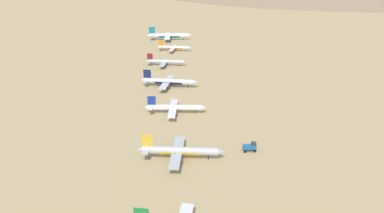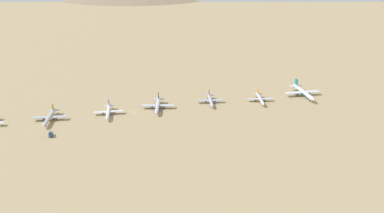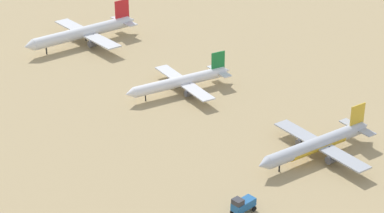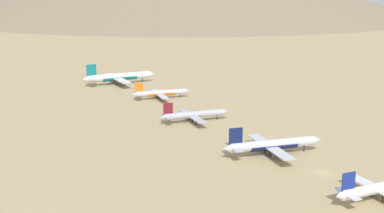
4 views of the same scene
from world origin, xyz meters
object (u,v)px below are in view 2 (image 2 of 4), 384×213
at_px(parked_jet_6, 260,99).
at_px(service_truck, 51,134).
at_px(parked_jet_4, 158,105).
at_px(parked_jet_5, 210,100).
at_px(parked_jet_2, 50,117).
at_px(parked_jet_7, 303,92).
at_px(parked_jet_3, 108,111).

xyz_separation_m(parked_jet_6, service_truck, (58.13, -173.54, -0.76)).
bearing_deg(parked_jet_4, parked_jet_5, 102.25).
relative_size(parked_jet_2, parked_jet_7, 0.81).
height_order(parked_jet_4, parked_jet_6, parked_jet_4).
xyz_separation_m(parked_jet_4, service_truck, (46.89, -79.00, -1.32)).
height_order(parked_jet_2, parked_jet_4, parked_jet_4).
bearing_deg(service_truck, parked_jet_4, 120.69).
bearing_deg(parked_jet_7, parked_jet_2, -79.50).
relative_size(parked_jet_2, parked_jet_3, 1.09).
relative_size(parked_jet_3, parked_jet_7, 0.74).
bearing_deg(parked_jet_7, parked_jet_3, -79.65).
relative_size(parked_jet_2, parked_jet_6, 1.16).
bearing_deg(service_truck, parked_jet_7, 107.75).
relative_size(parked_jet_3, parked_jet_5, 1.04).
distance_m(parked_jet_3, parked_jet_6, 137.93).
bearing_deg(parked_jet_5, parked_jet_7, 97.83).
relative_size(parked_jet_2, service_truck, 6.16).
bearing_deg(parked_jet_4, parked_jet_2, -77.72).
bearing_deg(parked_jet_6, parked_jet_7, 104.71).
bearing_deg(service_truck, parked_jet_6, 108.52).
height_order(parked_jet_5, service_truck, parked_jet_5).
bearing_deg(parked_jet_4, parked_jet_7, 99.37).
distance_m(parked_jet_4, parked_jet_5, 49.09).
bearing_deg(parked_jet_5, service_truck, -65.71).
bearing_deg(parked_jet_4, parked_jet_6, 96.78).
bearing_deg(service_truck, parked_jet_2, -161.67).
distance_m(parked_jet_5, service_truck, 139.31).
xyz_separation_m(parked_jet_4, parked_jet_7, (-22.95, 139.17, 0.66)).
height_order(parked_jet_2, parked_jet_7, parked_jet_7).
bearing_deg(parked_jet_7, parked_jet_6, -75.29).
height_order(parked_jet_4, service_truck, parked_jet_4).
height_order(parked_jet_2, parked_jet_5, parked_jet_2).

